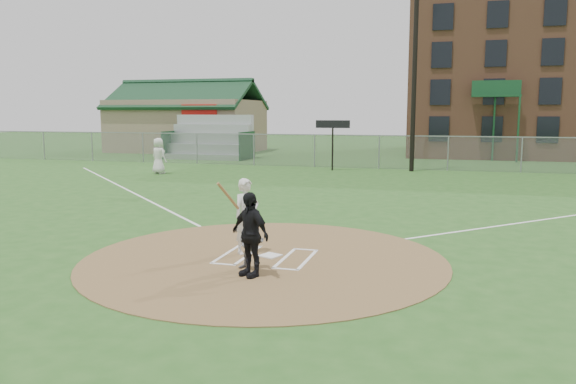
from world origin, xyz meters
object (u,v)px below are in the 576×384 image
(ondeck_player, at_px, (159,156))
(home_plate, at_px, (270,256))
(batter_at_plate, at_px, (246,216))
(umpire, at_px, (250,234))
(catcher, at_px, (251,242))

(ondeck_player, bearing_deg, home_plate, 145.27)
(home_plate, relative_size, batter_at_plate, 0.24)
(umpire, relative_size, batter_at_plate, 0.97)
(umpire, height_order, ondeck_player, ondeck_player)
(home_plate, height_order, umpire, umpire)
(catcher, distance_m, umpire, 0.53)
(home_plate, bearing_deg, catcher, -92.28)
(home_plate, xyz_separation_m, catcher, (-0.05, -1.19, 0.59))
(home_plate, distance_m, ondeck_player, 19.34)
(catcher, distance_m, batter_at_plate, 1.47)
(umpire, distance_m, batter_at_plate, 1.90)
(home_plate, xyz_separation_m, batter_at_plate, (-0.63, 0.13, 0.89))
(umpire, bearing_deg, catcher, 135.53)
(umpire, xyz_separation_m, ondeck_player, (-11.54, 17.18, 0.09))
(batter_at_plate, bearing_deg, catcher, -66.01)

